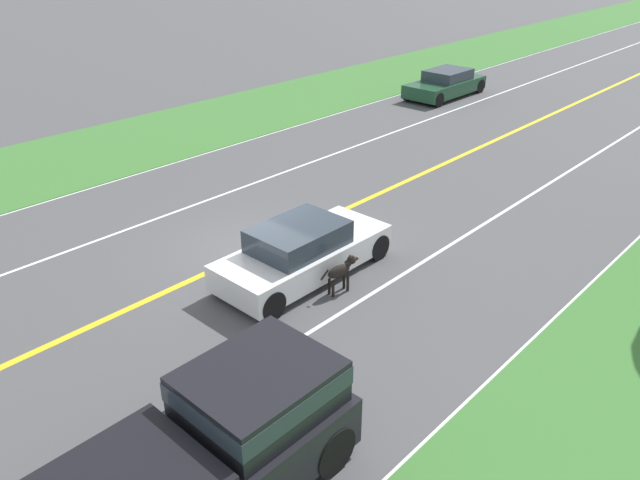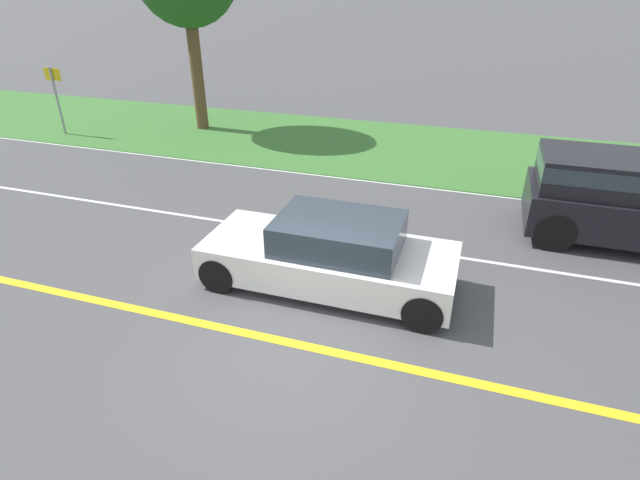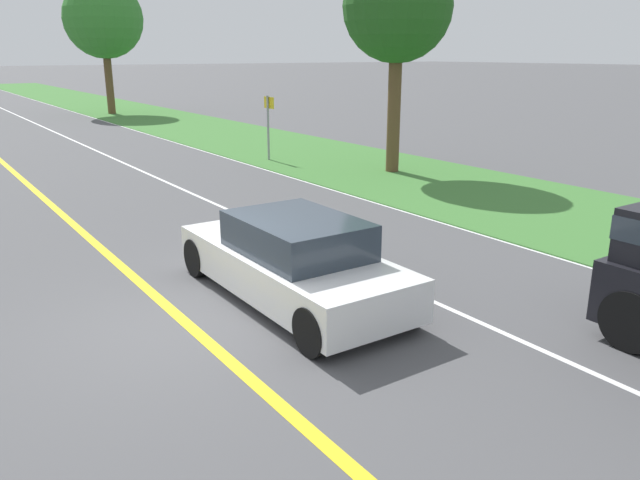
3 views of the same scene
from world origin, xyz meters
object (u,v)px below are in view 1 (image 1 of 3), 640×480
dog (341,271)px  oncoming_car (445,84)px  ego_car (303,252)px  pickup_truck (186,469)px

dog → oncoming_car: bearing=125.7°
ego_car → pickup_truck: pickup_truck is taller
ego_car → dog: ego_car is taller
pickup_truck → ego_car: bearing=121.2°
ego_car → pickup_truck: (3.59, -5.93, 0.29)m
dog → oncoming_car: (-8.11, 16.84, 0.05)m
ego_car → pickup_truck: size_ratio=0.79×
oncoming_car → pickup_truck: bearing=114.8°
oncoming_car → dog: bearing=115.7°
ego_car → dog: 1.16m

